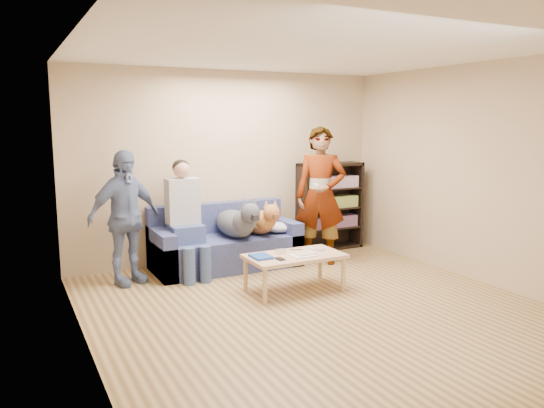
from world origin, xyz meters
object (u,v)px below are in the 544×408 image
sofa (224,246)px  coffee_table (295,259)px  person_standing_left (124,218)px  dog_gray (238,222)px  person_standing_right (321,196)px  dog_tan (259,221)px  person_seated (185,214)px  notebook_blue (261,257)px  camera_silver (280,251)px  bookshelf (329,204)px

sofa → coffee_table: bearing=-75.7°
person_standing_left → dog_gray: 1.43m
person_standing_right → dog_tan: (-0.80, 0.26, -0.32)m
person_seated → notebook_blue: bearing=-66.0°
person_standing_left → camera_silver: (1.53, -1.02, -0.35)m
person_seated → sofa: bearing=12.6°
dog_gray → bookshelf: bookshelf is taller
notebook_blue → sofa: (0.07, 1.25, -0.15)m
person_standing_right → sofa: size_ratio=0.97×
bookshelf → person_standing_left: bearing=-172.8°
notebook_blue → dog_tan: 1.24m
sofa → person_seated: bearing=-167.4°
camera_silver → dog_tan: bearing=77.4°
sofa → person_standing_right: bearing=-17.6°
person_standing_left → sofa: 1.42m
dog_tan → bookshelf: bookshelf is taller
person_standing_right → person_seated: 1.83m
camera_silver → dog_tan: (0.23, 1.04, 0.16)m
person_standing_right → dog_gray: (-1.14, 0.18, -0.29)m
person_standing_right → sofa: bearing=-160.5°
dog_gray → dog_tan: (0.35, 0.08, -0.02)m
bookshelf → person_seated: bearing=-171.3°
dog_tan → bookshelf: (1.35, 0.37, 0.07)m
notebook_blue → dog_gray: size_ratio=0.21×
notebook_blue → camera_silver: 0.29m
person_standing_right → sofa: (-1.24, 0.39, -0.64)m
dog_tan → sofa: bearing=163.3°
notebook_blue → person_seated: person_seated is taller
camera_silver → sofa: 1.21m
coffee_table → person_seated: bearing=127.5°
notebook_blue → bookshelf: 2.40m
dog_tan → notebook_blue: bearing=-114.8°
person_standing_left → person_seated: 0.75m
camera_silver → person_seated: person_seated is taller
notebook_blue → coffee_table: 0.41m
notebook_blue → coffee_table: notebook_blue is taller
coffee_table → person_standing_right: bearing=44.9°
person_standing_left → coffee_table: 2.05m
dog_gray → bookshelf: size_ratio=0.96×
notebook_blue → dog_tan: dog_tan is taller
camera_silver → coffee_table: (0.12, -0.12, -0.07)m
sofa → person_seated: person_seated is taller
person_seated → coffee_table: bearing=-52.5°
sofa → bookshelf: bearing=7.4°
dog_tan → dog_gray: bearing=-166.8°
camera_silver → dog_tan: dog_tan is taller
notebook_blue → bookshelf: size_ratio=0.20×
person_seated → coffee_table: person_seated is taller
sofa → person_standing_left: bearing=-173.2°
person_standing_left → sofa: size_ratio=0.84×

